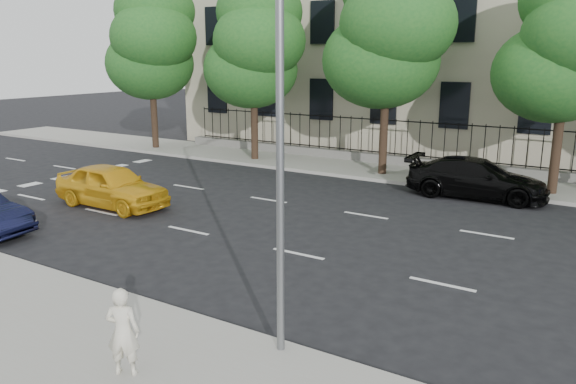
% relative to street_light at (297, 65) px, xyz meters
% --- Properties ---
extents(ground, '(120.00, 120.00, 0.00)m').
position_rel_street_light_xyz_m(ground, '(-2.50, 1.77, -5.15)').
color(ground, black).
rests_on(ground, ground).
extents(near_sidewalk, '(60.00, 4.00, 0.15)m').
position_rel_street_light_xyz_m(near_sidewalk, '(-2.50, -2.23, -5.07)').
color(near_sidewalk, gray).
rests_on(near_sidewalk, ground).
extents(far_sidewalk, '(60.00, 4.00, 0.15)m').
position_rel_street_light_xyz_m(far_sidewalk, '(-2.50, 15.77, -5.07)').
color(far_sidewalk, gray).
rests_on(far_sidewalk, ground).
extents(lane_markings, '(49.60, 4.62, 0.01)m').
position_rel_street_light_xyz_m(lane_markings, '(-2.50, 6.52, -5.14)').
color(lane_markings, silver).
rests_on(lane_markings, ground).
extents(crosswalk, '(0.50, 12.10, 0.01)m').
position_rel_street_light_xyz_m(crosswalk, '(-16.50, 6.37, -5.14)').
color(crosswalk, silver).
rests_on(crosswalk, ground).
extents(iron_fence, '(30.00, 0.50, 2.20)m').
position_rel_street_light_xyz_m(iron_fence, '(-2.50, 17.47, -4.50)').
color(iron_fence, slate).
rests_on(iron_fence, far_sidewalk).
extents(street_light, '(0.25, 3.32, 8.05)m').
position_rel_street_light_xyz_m(street_light, '(0.00, 0.00, 0.00)').
color(street_light, slate).
rests_on(street_light, near_sidewalk).
extents(tree_a, '(5.71, 5.31, 9.39)m').
position_rel_street_light_xyz_m(tree_a, '(-18.46, 15.13, 0.98)').
color(tree_a, '#382619').
rests_on(tree_a, far_sidewalk).
extents(tree_b, '(5.53, 5.12, 8.97)m').
position_rel_street_light_xyz_m(tree_b, '(-11.46, 15.13, 0.69)').
color(tree_b, '#382619').
rests_on(tree_b, far_sidewalk).
extents(tree_c, '(5.89, 5.50, 9.80)m').
position_rel_street_light_xyz_m(tree_c, '(-4.46, 15.13, 1.26)').
color(tree_c, '#382619').
rests_on(tree_c, far_sidewalk).
extents(tree_d, '(5.34, 4.94, 8.84)m').
position_rel_street_light_xyz_m(tree_d, '(2.54, 15.13, 0.69)').
color(tree_d, '#382619').
rests_on(tree_d, far_sidewalk).
extents(yellow_taxi, '(4.54, 1.84, 1.54)m').
position_rel_street_light_xyz_m(yellow_taxi, '(-10.75, 5.01, -4.38)').
color(yellow_taxi, gold).
rests_on(yellow_taxi, ground).
extents(black_sedan, '(5.31, 2.38, 1.51)m').
position_rel_street_light_xyz_m(black_sedan, '(0.04, 13.27, -4.39)').
color(black_sedan, black).
rests_on(black_sedan, ground).
extents(woman_near, '(0.66, 0.58, 1.53)m').
position_rel_street_light_xyz_m(woman_near, '(-1.76, -2.58, -4.23)').
color(woman_near, beige).
rests_on(woman_near, near_sidewalk).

